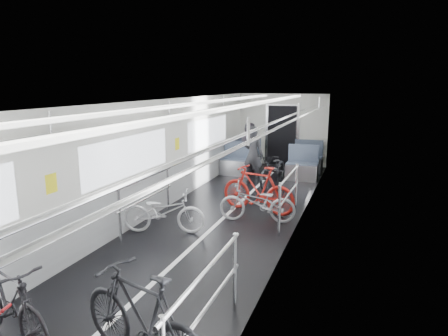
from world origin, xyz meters
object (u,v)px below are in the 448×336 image
at_px(bike_aisle, 274,169).
at_px(person_standing, 253,155).
at_px(bike_left_far, 164,212).
at_px(bike_right_near, 143,318).
at_px(bike_right_mid, 257,203).
at_px(bike_left_mid, 9,301).
at_px(bike_right_far, 258,189).
at_px(person_seated, 248,147).

bearing_deg(bike_aisle, person_standing, 179.44).
relative_size(bike_left_far, person_standing, 0.96).
relative_size(bike_right_near, bike_right_mid, 1.12).
distance_m(bike_left_mid, bike_aisle, 7.65).
distance_m(bike_left_mid, bike_right_near, 1.54).
xyz_separation_m(bike_right_far, person_seated, (-1.35, 3.89, 0.26)).
relative_size(bike_right_near, person_seated, 1.11).
relative_size(bike_left_far, bike_right_near, 0.90).
xyz_separation_m(bike_right_near, bike_aisle, (-0.38, 7.42, -0.06)).
distance_m(bike_right_near, bike_right_mid, 4.42).
bearing_deg(bike_left_far, person_seated, -15.22).
height_order(bike_left_far, bike_aisle, bike_aisle).
bearing_deg(bike_left_mid, bike_left_far, 17.31).
height_order(bike_left_mid, bike_aisle, bike_left_mid).
bearing_deg(bike_right_far, bike_left_far, -24.39).
distance_m(person_standing, person_seated, 1.50).
bearing_deg(bike_right_far, bike_left_mid, -1.74).
xyz_separation_m(bike_left_mid, bike_right_mid, (1.50, 4.57, -0.07)).
relative_size(bike_right_near, person_standing, 1.07).
xyz_separation_m(bike_left_far, bike_right_far, (1.33, 1.75, 0.11)).
relative_size(bike_left_mid, bike_left_far, 1.02).
distance_m(bike_right_mid, person_seated, 4.75).
bearing_deg(bike_right_mid, bike_right_far, -176.01).
xyz_separation_m(bike_left_far, bike_right_mid, (1.48, 1.15, -0.00)).
xyz_separation_m(bike_right_near, person_seated, (-1.53, 8.92, 0.26)).
bearing_deg(bike_left_mid, bike_right_near, -66.94).
bearing_deg(bike_left_far, bike_left_mid, 164.32).
height_order(bike_left_far, person_seated, person_seated).
relative_size(bike_right_far, person_seated, 1.11).
relative_size(bike_left_mid, person_standing, 0.99).
distance_m(bike_left_far, bike_right_far, 2.20).
relative_size(bike_left_far, person_seated, 1.00).
distance_m(bike_left_mid, bike_right_far, 5.34).
relative_size(bike_right_far, bike_aisle, 0.99).
bearing_deg(person_standing, bike_aisle, -178.37).
distance_m(bike_left_far, bike_right_mid, 1.87).
bearing_deg(person_seated, bike_aisle, 124.94).
height_order(bike_right_far, person_seated, person_seated).
bearing_deg(bike_right_mid, person_seated, -171.39).
xyz_separation_m(bike_right_mid, bike_right_far, (-0.15, 0.60, 0.11)).
xyz_separation_m(bike_right_near, bike_right_mid, (-0.03, 4.42, -0.11)).
bearing_deg(bike_left_mid, bike_right_far, 2.98).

